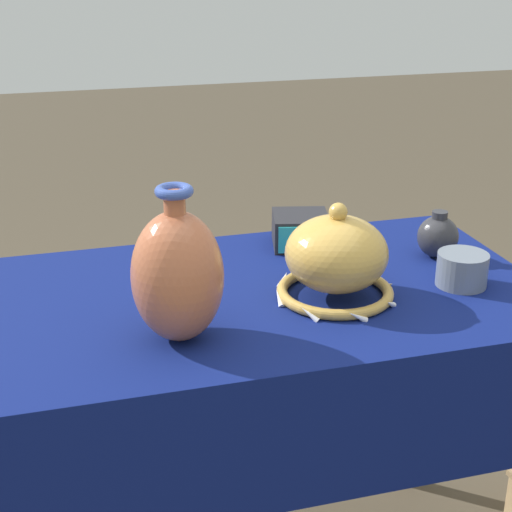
% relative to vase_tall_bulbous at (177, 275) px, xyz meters
% --- Properties ---
extents(display_table, '(1.32, 0.67, 0.80)m').
position_rel_vase_tall_bulbous_xyz_m(display_table, '(0.12, 0.14, -0.21)').
color(display_table, olive).
rests_on(display_table, ground_plane).
extents(vase_tall_bulbous, '(0.16, 0.16, 0.29)m').
position_rel_vase_tall_bulbous_xyz_m(vase_tall_bulbous, '(0.00, 0.00, 0.00)').
color(vase_tall_bulbous, '#BC6642').
rests_on(vase_tall_bulbous, display_table).
extents(vase_dome_bell, '(0.25, 0.25, 0.20)m').
position_rel_vase_tall_bulbous_xyz_m(vase_dome_bell, '(0.33, 0.09, -0.04)').
color(vase_dome_bell, gold).
rests_on(vase_dome_bell, display_table).
extents(mosaic_tile_box, '(0.15, 0.15, 0.08)m').
position_rel_vase_tall_bulbous_xyz_m(mosaic_tile_box, '(0.36, 0.38, -0.09)').
color(mosaic_tile_box, '#232328').
rests_on(mosaic_tile_box, display_table).
extents(pot_squat_slate, '(0.11, 0.11, 0.07)m').
position_rel_vase_tall_bulbous_xyz_m(pot_squat_slate, '(0.61, 0.07, -0.09)').
color(pot_squat_slate, slate).
rests_on(pot_squat_slate, display_table).
extents(jar_round_charcoal, '(0.09, 0.09, 0.11)m').
position_rel_vase_tall_bulbous_xyz_m(jar_round_charcoal, '(0.63, 0.23, -0.07)').
color(jar_round_charcoal, '#2D2D33').
rests_on(jar_round_charcoal, display_table).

